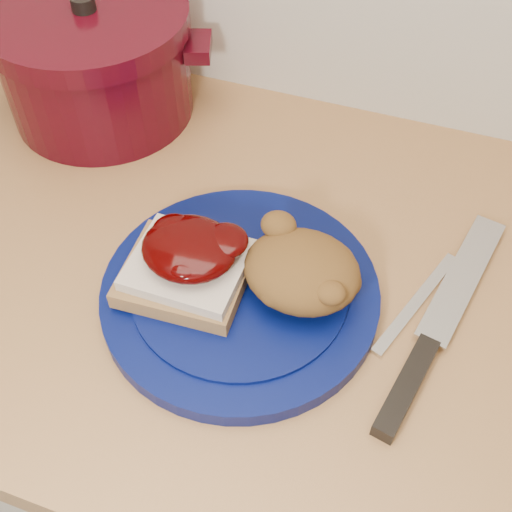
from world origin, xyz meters
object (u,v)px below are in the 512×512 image
(chef_knife, at_px, (423,354))
(pepper_grinder, at_px, (71,43))
(plate, at_px, (240,293))
(dutch_oven, at_px, (96,62))
(butter_knife, at_px, (416,302))

(chef_knife, height_order, pepper_grinder, pepper_grinder)
(plate, height_order, chef_knife, plate)
(dutch_oven, xyz_separation_m, pepper_grinder, (-0.06, 0.03, -0.00))
(plate, xyz_separation_m, butter_knife, (0.17, 0.05, -0.01))
(butter_knife, bearing_deg, chef_knife, -145.72)
(dutch_oven, height_order, pepper_grinder, dutch_oven)
(butter_knife, relative_size, pepper_grinder, 1.15)
(plate, xyz_separation_m, pepper_grinder, (-0.34, 0.27, 0.06))
(butter_knife, bearing_deg, plate, 126.84)
(plate, relative_size, butter_knife, 1.81)
(butter_knife, xyz_separation_m, dutch_oven, (-0.45, 0.18, 0.07))
(dutch_oven, distance_m, pepper_grinder, 0.06)
(chef_knife, height_order, butter_knife, chef_knife)
(plate, distance_m, dutch_oven, 0.37)
(plate, distance_m, pepper_grinder, 0.43)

